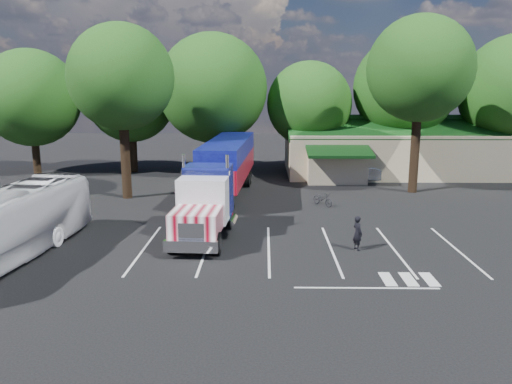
{
  "coord_description": "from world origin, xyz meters",
  "views": [
    {
      "loc": [
        -0.25,
        -30.37,
        8.09
      ],
      "look_at": [
        -0.73,
        -1.28,
        2.0
      ],
      "focal_mm": 35.0,
      "sensor_mm": 36.0,
      "label": 1
    }
  ],
  "objects_px": {
    "semi_truck": "(224,169)",
    "woman": "(358,233)",
    "bicycle": "(323,199)",
    "silver_sedan": "(371,174)",
    "tour_bus": "(2,226)"
  },
  "relations": [
    {
      "from": "silver_sedan",
      "to": "tour_bus",
      "type": "bearing_deg",
      "value": 126.08
    },
    {
      "from": "woman",
      "to": "bicycle",
      "type": "distance_m",
      "value": 9.72
    },
    {
      "from": "woman",
      "to": "bicycle",
      "type": "relative_size",
      "value": 0.94
    },
    {
      "from": "woman",
      "to": "tour_bus",
      "type": "bearing_deg",
      "value": 71.82
    },
    {
      "from": "silver_sedan",
      "to": "semi_truck",
      "type": "bearing_deg",
      "value": 118.62
    },
    {
      "from": "semi_truck",
      "to": "tour_bus",
      "type": "bearing_deg",
      "value": -125.19
    },
    {
      "from": "semi_truck",
      "to": "bicycle",
      "type": "height_order",
      "value": "semi_truck"
    },
    {
      "from": "semi_truck",
      "to": "woman",
      "type": "distance_m",
      "value": 12.61
    },
    {
      "from": "tour_bus",
      "to": "semi_truck",
      "type": "bearing_deg",
      "value": 58.01
    },
    {
      "from": "woman",
      "to": "tour_bus",
      "type": "distance_m",
      "value": 17.18
    },
    {
      "from": "tour_bus",
      "to": "silver_sedan",
      "type": "height_order",
      "value": "tour_bus"
    },
    {
      "from": "semi_truck",
      "to": "woman",
      "type": "xyz_separation_m",
      "value": [
        7.58,
        -9.94,
        -1.67
      ]
    },
    {
      "from": "semi_truck",
      "to": "tour_bus",
      "type": "height_order",
      "value": "semi_truck"
    },
    {
      "from": "bicycle",
      "to": "silver_sedan",
      "type": "relative_size",
      "value": 0.48
    },
    {
      "from": "bicycle",
      "to": "silver_sedan",
      "type": "bearing_deg",
      "value": 23.99
    }
  ]
}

